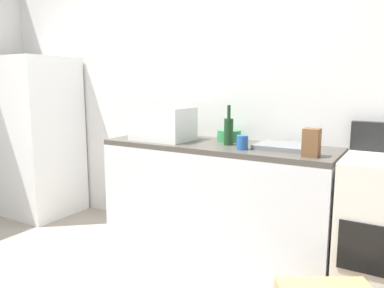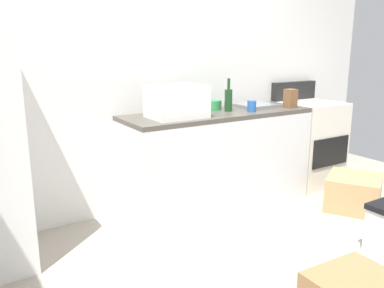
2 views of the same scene
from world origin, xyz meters
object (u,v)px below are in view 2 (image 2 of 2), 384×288
object	(u,v)px
mixing_bowl	(211,105)
cardboard_box_medium	(354,192)
microwave	(177,101)
wine_bottle	(228,99)
knife_block	(290,98)
stove_oven	(308,142)
coffee_mug	(252,106)

from	to	relation	value
mixing_bowl	cardboard_box_medium	world-z (taller)	mixing_bowl
microwave	mixing_bowl	size ratio (longest dim) A/B	2.42
wine_bottle	knife_block	xyz separation A→B (m)	(0.64, -0.14, -0.02)
cardboard_box_medium	wine_bottle	bearing A→B (deg)	141.59
stove_oven	microwave	size ratio (longest dim) A/B	2.39
microwave	coffee_mug	size ratio (longest dim) A/B	4.60
wine_bottle	cardboard_box_medium	size ratio (longest dim) A/B	0.61
microwave	cardboard_box_medium	world-z (taller)	microwave
stove_oven	knife_block	xyz separation A→B (m)	(-0.48, -0.17, 0.52)
stove_oven	cardboard_box_medium	xyz separation A→B (m)	(-0.19, -0.76, -0.31)
cardboard_box_medium	mixing_bowl	bearing A→B (deg)	137.96
mixing_bowl	knife_block	bearing A→B (deg)	-23.36
microwave	wine_bottle	size ratio (longest dim) A/B	1.53
coffee_mug	knife_block	distance (m)	0.48
coffee_mug	cardboard_box_medium	size ratio (longest dim) A/B	0.20
coffee_mug	mixing_bowl	distance (m)	0.38
wine_bottle	cardboard_box_medium	bearing A→B (deg)	-38.41
knife_block	cardboard_box_medium	size ratio (longest dim) A/B	0.37
mixing_bowl	wine_bottle	bearing A→B (deg)	-66.44
wine_bottle	microwave	bearing A→B (deg)	-175.73
microwave	knife_block	size ratio (longest dim) A/B	2.56
stove_oven	mixing_bowl	xyz separation A→B (m)	(-1.19, 0.14, 0.48)
wine_bottle	mixing_bowl	distance (m)	0.19
stove_oven	microwave	distance (m)	1.79
stove_oven	mixing_bowl	world-z (taller)	stove_oven
stove_oven	microwave	bearing A→B (deg)	-177.79
coffee_mug	stove_oven	bearing A→B (deg)	9.18
coffee_mug	knife_block	size ratio (longest dim) A/B	0.56
wine_bottle	cardboard_box_medium	world-z (taller)	wine_bottle
microwave	wine_bottle	bearing A→B (deg)	4.27
microwave	knife_block	xyz separation A→B (m)	(1.21, -0.10, -0.05)
stove_oven	knife_block	bearing A→B (deg)	-160.80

